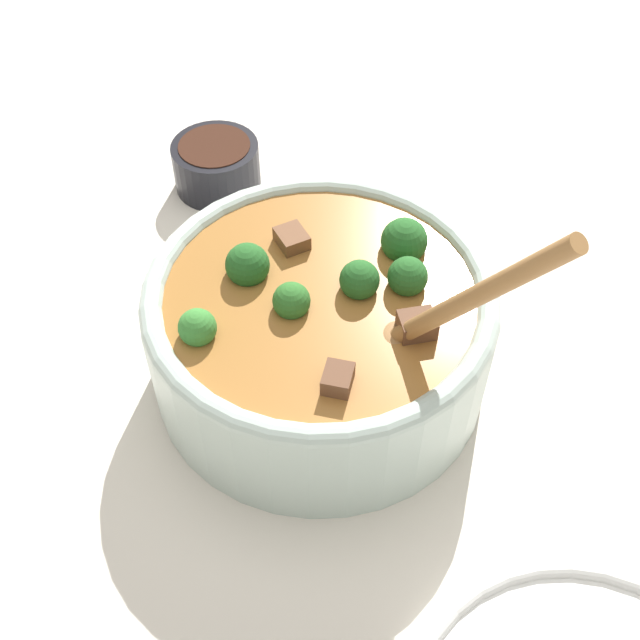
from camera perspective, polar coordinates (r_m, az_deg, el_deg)
ground_plane at (r=0.60m, az=0.00°, el=-3.73°), size 4.00×4.00×0.00m
stew_bowl at (r=0.55m, az=0.05°, el=-0.38°), size 0.24×0.27×0.22m
condiment_bowl at (r=0.74m, az=-7.39°, el=10.99°), size 0.08×0.08×0.04m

